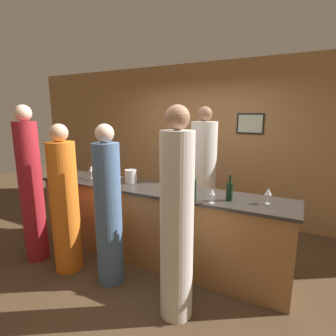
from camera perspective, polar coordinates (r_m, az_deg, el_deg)
ground_plane at (r=3.74m, az=-3.08°, el=-19.01°), size 14.00×14.00×0.00m
back_wall at (r=4.91m, az=7.73°, el=5.64°), size 8.00×0.08×2.80m
bar_counter at (r=3.51m, az=-3.17°, el=-12.01°), size 3.42×0.62×0.99m
bartender at (r=3.83m, az=7.60°, el=-3.11°), size 0.37×0.37×2.01m
guest_0 at (r=3.79m, az=-27.62°, el=-4.09°), size 0.28×0.28×2.02m
guest_1 at (r=3.01m, az=-12.87°, el=-9.08°), size 0.30×0.30×1.81m
guest_2 at (r=3.41m, az=-21.54°, el=-7.37°), size 0.33×0.33×1.80m
guest_3 at (r=2.42m, az=1.91°, el=-11.80°), size 0.31×0.31×1.98m
wine_bottle_0 at (r=2.90m, az=13.23°, el=-4.90°), size 0.07×0.07×0.28m
wine_bottle_1 at (r=2.83m, az=5.47°, el=-4.65°), size 0.07×0.07×0.32m
ice_bucket at (r=3.60m, az=-8.10°, el=-1.75°), size 0.16×0.16×0.18m
wine_glass_0 at (r=3.80m, az=-15.83°, el=-1.01°), size 0.07×0.07×0.15m
wine_glass_1 at (r=4.10m, az=-23.68°, el=-0.45°), size 0.08×0.08×0.16m
wine_glass_2 at (r=3.13m, az=1.69°, el=-2.89°), size 0.07×0.07×0.17m
wine_glass_3 at (r=2.90m, az=21.00°, el=-4.89°), size 0.07×0.07×0.17m
wine_glass_4 at (r=3.94m, az=-16.40°, el=-0.19°), size 0.07×0.07×0.18m
wine_glass_5 at (r=2.77m, az=9.59°, el=-5.36°), size 0.06×0.06×0.15m
wine_glass_6 at (r=4.20m, az=-22.73°, el=0.07°), size 0.08×0.08×0.18m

